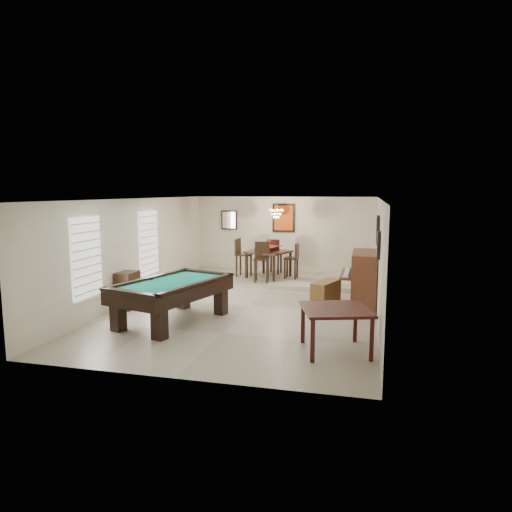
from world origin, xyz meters
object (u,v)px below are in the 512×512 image
at_px(square_table, 335,330).
at_px(dining_chair_north, 275,256).
at_px(dining_table, 269,262).
at_px(pool_table, 173,302).
at_px(dining_chair_west, 244,258).
at_px(chandelier, 276,210).
at_px(apothecary_chest, 128,290).
at_px(flower_vase, 269,243).
at_px(upright_piano, 358,279).
at_px(dining_chair_south, 262,262).
at_px(dining_chair_east, 291,261).
at_px(piano_bench, 326,292).

xyz_separation_m(square_table, dining_chair_north, (-2.43, 6.60, 0.30)).
relative_size(square_table, dining_table, 0.98).
xyz_separation_m(pool_table, dining_chair_west, (0.25, 4.85, 0.28)).
bearing_deg(chandelier, apothecary_chest, -123.98).
relative_size(dining_chair_north, dining_chair_west, 0.96).
distance_m(dining_table, flower_vase, 0.59).
height_order(upright_piano, dining_chair_south, upright_piano).
xyz_separation_m(dining_chair_north, dining_chair_east, (0.66, -0.70, -0.03)).
bearing_deg(dining_chair_west, square_table, -146.14).
distance_m(apothecary_chest, flower_vase, 4.87).
relative_size(apothecary_chest, dining_table, 0.77).
bearing_deg(dining_chair_east, apothecary_chest, -35.59).
distance_m(upright_piano, piano_bench, 0.86).
distance_m(pool_table, apothecary_chest, 1.72).
height_order(upright_piano, piano_bench, upright_piano).
bearing_deg(dining_chair_north, square_table, 115.15).
relative_size(piano_bench, dining_chair_north, 0.88).
relative_size(dining_chair_south, dining_chair_west, 0.99).
bearing_deg(dining_table, piano_bench, -50.44).
xyz_separation_m(apothecary_chest, flower_vase, (2.55, 4.08, 0.75)).
height_order(upright_piano, dining_chair_west, upright_piano).
distance_m(upright_piano, dining_table, 3.71).
height_order(piano_bench, dining_chair_west, dining_chair_west).
bearing_deg(dining_chair_east, dining_chair_north, -133.66).
xyz_separation_m(pool_table, apothecary_chest, (-1.52, 0.81, 0.01)).
height_order(upright_piano, apothecary_chest, upright_piano).
relative_size(square_table, flower_vase, 4.64).
bearing_deg(chandelier, upright_piano, -44.80).
relative_size(piano_bench, dining_chair_south, 0.85).
bearing_deg(dining_chair_east, square_table, 19.68).
relative_size(square_table, upright_piano, 0.71).
bearing_deg(piano_bench, dining_chair_west, 139.49).
relative_size(pool_table, dining_chair_west, 2.19).
bearing_deg(square_table, dining_chair_west, 119.14).
xyz_separation_m(dining_chair_north, dining_chair_west, (-0.84, -0.75, 0.03)).
xyz_separation_m(dining_chair_west, dining_chair_east, (1.50, 0.04, -0.06)).
bearing_deg(dining_chair_east, piano_bench, 30.96).
height_order(dining_table, dining_chair_north, dining_chair_north).
bearing_deg(dining_chair_north, flower_vase, 91.07).
xyz_separation_m(dining_chair_south, dining_chair_north, (0.09, 1.47, -0.02)).
bearing_deg(apothecary_chest, dining_chair_west, 66.41).
height_order(dining_chair_south, chandelier, chandelier).
relative_size(upright_piano, dining_chair_south, 1.35).
relative_size(dining_chair_west, chandelier, 1.98).
bearing_deg(upright_piano, flower_vase, 138.18).
distance_m(piano_bench, dining_table, 3.15).
xyz_separation_m(dining_chair_west, chandelier, (1.02, 0.08, 1.48)).
bearing_deg(apothecary_chest, dining_chair_south, 52.92).
height_order(upright_piano, dining_table, upright_piano).
distance_m(square_table, dining_chair_north, 7.04).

